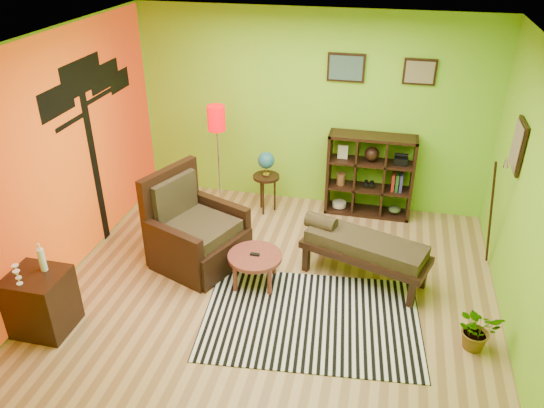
% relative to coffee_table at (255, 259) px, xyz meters
% --- Properties ---
extents(ground, '(5.00, 5.00, 0.00)m').
position_rel_coffee_table_xyz_m(ground, '(0.26, -0.04, -0.33)').
color(ground, tan).
rests_on(ground, ground).
extents(room_shell, '(5.04, 4.54, 2.82)m').
position_rel_coffee_table_xyz_m(room_shell, '(0.16, -0.02, 1.47)').
color(room_shell, '#7ECB21').
rests_on(room_shell, ground).
extents(zebra_rug, '(2.47, 1.81, 0.01)m').
position_rel_coffee_table_xyz_m(zebra_rug, '(0.75, -0.49, -0.33)').
color(zebra_rug, silver).
rests_on(zebra_rug, ground).
extents(coffee_table, '(0.63, 0.63, 0.41)m').
position_rel_coffee_table_xyz_m(coffee_table, '(0.00, 0.00, 0.00)').
color(coffee_table, maroon).
rests_on(coffee_table, ground).
extents(armchair, '(1.24, 1.23, 1.17)m').
position_rel_coffee_table_xyz_m(armchair, '(-0.85, 0.28, 0.02)').
color(armchair, black).
rests_on(armchair, ground).
extents(side_cabinet, '(0.57, 0.52, 0.99)m').
position_rel_coffee_table_xyz_m(side_cabinet, '(-1.94, -1.25, 0.01)').
color(side_cabinet, black).
rests_on(side_cabinet, ground).
extents(floor_lamp, '(0.25, 0.25, 1.63)m').
position_rel_coffee_table_xyz_m(floor_lamp, '(-0.90, 1.46, 0.99)').
color(floor_lamp, silver).
rests_on(floor_lamp, ground).
extents(globe_table, '(0.38, 0.38, 0.93)m').
position_rel_coffee_table_xyz_m(globe_table, '(-0.28, 1.72, 0.37)').
color(globe_table, black).
rests_on(globe_table, ground).
extents(cube_shelf, '(1.20, 0.35, 1.20)m').
position_rel_coffee_table_xyz_m(cube_shelf, '(1.17, 1.99, 0.27)').
color(cube_shelf, black).
rests_on(cube_shelf, ground).
extents(bench, '(1.58, 0.98, 0.69)m').
position_rel_coffee_table_xyz_m(bench, '(1.19, 0.38, 0.11)').
color(bench, black).
rests_on(bench, ground).
extents(potted_plant, '(0.53, 0.56, 0.36)m').
position_rel_coffee_table_xyz_m(potted_plant, '(2.42, -0.53, -0.15)').
color(potted_plant, '#26661E').
rests_on(potted_plant, ground).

